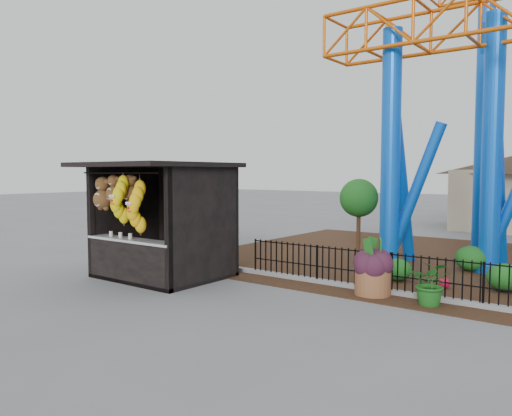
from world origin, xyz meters
The scene contains 9 objects.
ground centered at (0.00, 0.00, 0.00)m, with size 120.00×120.00×0.00m, color slate.
mulch_bed centered at (4.00, 8.00, 0.01)m, with size 18.00×12.00×0.02m, color #331E11.
curb centered at (4.00, 3.00, 0.06)m, with size 18.00×0.18×0.12m, color gray.
prize_booth centered at (-3.01, 0.90, 1.54)m, with size 3.50×3.40×3.12m.
picket_fence centered at (4.90, 3.00, 0.50)m, with size 12.20×0.06×1.00m, color black, non-canonical shape.
terracotta_planter centered at (2.46, 2.70, 0.31)m, with size 0.84×0.84×0.62m, color brown.
planter_foliage centered at (2.46, 2.70, 0.94)m, with size 0.70×0.70×0.64m, color #351526.
potted_plant centered at (3.87, 2.56, 0.49)m, with size 0.89×0.77×0.98m, color #235619.
landscaping centered at (4.72, 5.63, 0.32)m, with size 7.55×3.98×0.72m.
Camera 1 is at (7.21, -8.09, 2.85)m, focal length 35.00 mm.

